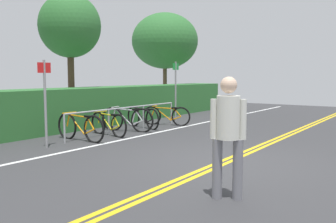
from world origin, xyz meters
The scene contains 16 objects.
ground_plane centered at (0.00, 0.00, -0.03)m, with size 30.31×12.81×0.05m, color #353538.
centre_line_yellow_inner centered at (0.00, -0.08, 0.00)m, with size 27.28×0.10×0.00m, color gold.
centre_line_yellow_outer centered at (0.00, 0.08, 0.00)m, with size 27.28×0.10×0.00m, color gold.
bike_lane_stripe_white centered at (0.00, 3.36, 0.00)m, with size 27.28×0.12×0.00m, color white.
bike_rack centered at (1.90, 4.25, 0.57)m, with size 4.83×0.05×0.76m.
bicycle_0 centered at (-0.02, 4.19, 0.36)m, with size 0.46×1.79×0.76m.
bicycle_1 centered at (1.02, 4.18, 0.33)m, with size 0.46×1.64×0.70m.
bicycle_2 centered at (1.94, 4.28, 0.36)m, with size 0.55×1.75×0.78m.
bicycle_3 centered at (2.80, 4.36, 0.34)m, with size 0.63×1.73×0.73m.
bicycle_4 centered at (3.80, 4.11, 0.32)m, with size 0.61×1.68×0.69m.
pedestrian centered at (-1.99, -1.01, 0.98)m, with size 0.32×0.45×1.70m.
sign_post_near centered at (-1.15, 4.10, 1.26)m, with size 0.36×0.06×2.07m.
sign_post_far centered at (4.78, 4.39, 1.33)m, with size 0.36×0.06×2.21m.
hedge_backdrop centered at (3.40, 6.18, 0.65)m, with size 13.78×1.39×1.30m, color #2D6B30.
tree_mid centered at (2.25, 7.17, 3.42)m, with size 2.16×2.16×4.56m.
tree_far_right centered at (8.93, 7.83, 3.45)m, with size 3.36×3.36×4.86m.
Camera 1 is at (-6.57, -3.21, 1.71)m, focal length 39.54 mm.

